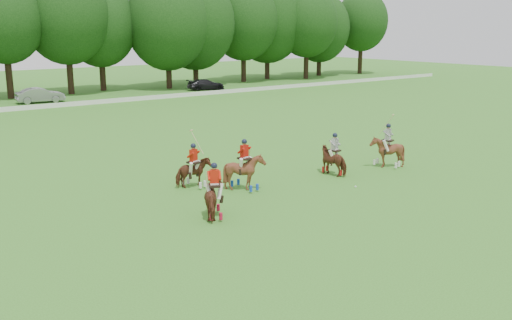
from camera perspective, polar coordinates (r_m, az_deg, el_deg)
ground at (r=24.32m, az=6.47°, el=-4.94°), size 180.00×180.00×0.00m
tree_line at (r=66.70m, az=-23.68°, el=12.72°), size 117.98×14.32×14.75m
boundary_rail at (r=57.41m, az=-20.76°, el=5.02°), size 120.00×0.10×0.44m
car_mid at (r=62.02m, az=-20.78°, el=6.08°), size 4.80×2.06×1.54m
car_right at (r=70.23m, az=-5.04°, el=7.53°), size 4.86×2.93×1.32m
polo_red_a at (r=23.03m, az=-4.15°, el=-3.80°), size 1.61×2.02×2.27m
polo_red_b at (r=27.40m, az=-6.23°, el=-1.21°), size 1.73×1.60×2.69m
polo_red_c at (r=26.80m, az=-1.16°, el=-1.15°), size 1.63×1.78×2.44m
polo_stripe_a at (r=29.89m, az=7.83°, el=0.02°), size 1.14×1.88×2.20m
polo_stripe_b at (r=31.98m, az=12.98°, el=0.85°), size 1.78×1.89×2.96m
polo_ball at (r=27.79m, az=9.92°, el=-2.64°), size 0.09×0.09×0.09m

